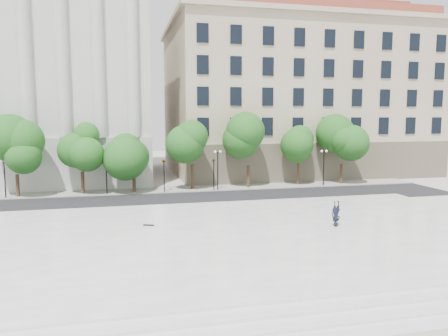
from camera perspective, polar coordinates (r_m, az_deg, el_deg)
The scene contains 13 objects.
ground at distance 26.95m, azimuth -1.01°, elevation -11.36°, with size 160.00×160.00×0.00m, color beige.
plaza at distance 29.70m, azimuth -2.25°, elevation -9.18°, with size 44.00×22.00×0.45m, color white.
street at distance 44.17m, azimuth -5.95°, elevation -4.16°, with size 60.00×8.00×0.02m, color black.
far_sidewalk at distance 50.03m, azimuth -6.82°, elevation -2.82°, with size 60.00×4.00×0.12m, color #9B998F.
building_west at distance 64.81m, azimuth -23.87°, elevation 10.23°, with size 31.50×27.65×25.60m.
building_east at distance 68.85m, azimuth 8.58°, elevation 9.05°, with size 36.00×26.15×23.00m.
traffic_light_west at distance 47.76m, azimuth -7.86°, elevation 1.12°, with size 0.96×1.76×4.20m.
traffic_light_east at distance 48.59m, azimuth -1.35°, elevation 1.21°, with size 0.63×1.65×4.15m.
person_lying at distance 32.86m, azimuth 14.39°, elevation -6.95°, with size 0.67×0.44×1.85m, color black.
skateboard at distance 32.53m, azimuth -9.82°, elevation -7.36°, with size 0.77×0.20×0.08m, color black.
plaza_steps at distance 18.92m, azimuth 5.02°, elevation -19.21°, with size 44.00×3.00×0.30m.
street_trees at distance 49.21m, azimuth -4.45°, elevation 2.62°, with size 40.88×4.89×7.37m.
lamp_posts at distance 48.23m, azimuth -6.74°, elevation 0.35°, with size 35.94×0.28×4.55m.
Camera 1 is at (-5.38, -25.03, 8.43)m, focal length 35.00 mm.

